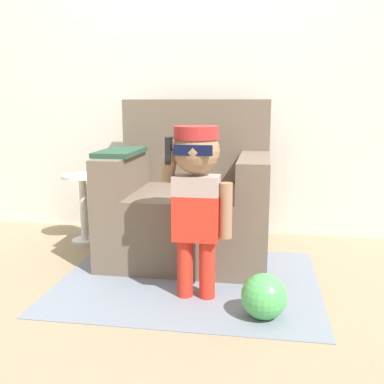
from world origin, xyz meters
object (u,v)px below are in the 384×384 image
object	(u,v)px
person_child	(197,186)
side_table	(83,202)
toy_ball	(264,296)
armchair	(190,201)

from	to	relation	value
person_child	side_table	world-z (taller)	person_child
person_child	toy_ball	xyz separation A→B (m)	(0.34, -0.17, -0.47)
armchair	toy_ball	world-z (taller)	armchair
armchair	person_child	xyz separation A→B (m)	(0.15, -0.68, 0.23)
side_table	toy_ball	distance (m)	1.60
person_child	armchair	bearing A→B (deg)	102.13
person_child	side_table	xyz separation A→B (m)	(-0.92, 0.79, -0.29)
armchair	person_child	size ratio (longest dim) A/B	1.17
person_child	toy_ball	size ratio (longest dim) A/B	4.09
side_table	toy_ball	world-z (taller)	side_table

